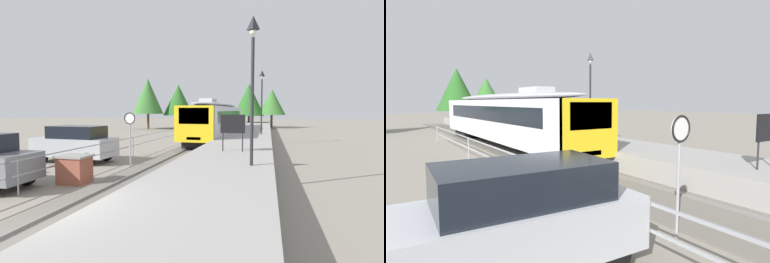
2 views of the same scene
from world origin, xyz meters
The scene contains 11 objects.
ground_plane centered at (-3.00, 22.00, 0.00)m, with size 160.00×160.00×0.00m, color gray.
track_rails centered at (0.00, 22.00, 0.03)m, with size 3.20×60.00×0.14m.
commuter_train centered at (0.00, 24.55, 2.15)m, with size 2.82×20.17×3.74m.
station_platform centered at (3.25, 22.00, 0.45)m, with size 3.90×60.00×0.90m, color #999691.
platform_lamp_mid_platform centered at (4.39, 20.67, 4.62)m, with size 0.34×0.34×5.35m.
platform_notice_board centered at (3.28, 9.32, 2.19)m, with size 1.20×0.08×1.80m.
speed_limit_sign centered at (-1.90, 8.72, 2.12)m, with size 0.61×0.10×2.81m.
carpark_fence centered at (-3.30, 12.00, 0.91)m, with size 0.06×36.06×1.25m.
parked_suv_silver centered at (-5.55, 9.29, 1.06)m, with size 4.69×2.13×2.04m.
tree_distant_left centered at (1.78, 45.42, 4.67)m, with size 5.07×5.07×7.33m.
tree_distant_centre centered at (5.46, 45.35, 4.23)m, with size 4.38×4.38×6.31m.
Camera 2 is at (-7.56, 4.35, 3.08)m, focal length 29.08 mm.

